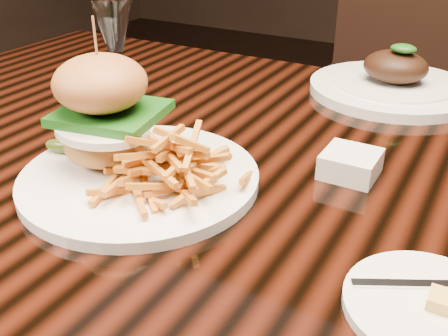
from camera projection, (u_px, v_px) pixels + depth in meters
The scene contains 8 objects.
dining_table at pixel (286, 212), 0.75m from camera, with size 1.60×0.90×0.75m.
burger_plate at pixel (133, 144), 0.65m from camera, with size 0.30×0.30×0.20m.
side_saucer at pixel (429, 306), 0.46m from camera, with size 0.15×0.15×0.02m.
ramekin at pixel (350, 164), 0.68m from camera, with size 0.07×0.07×0.03m, color white.
wine_glass at pixel (114, 29), 0.84m from camera, with size 0.07×0.07×0.18m.
water_tumbler at pixel (83, 100), 0.82m from camera, with size 0.06×0.06×0.08m, color white.
far_dish at pixel (393, 84), 0.96m from camera, with size 0.30×0.30×0.10m.
chair_far at pixel (397, 103), 1.51m from camera, with size 0.47×0.48×0.95m.
Camera 1 is at (0.23, -0.60, 1.08)m, focal length 42.00 mm.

